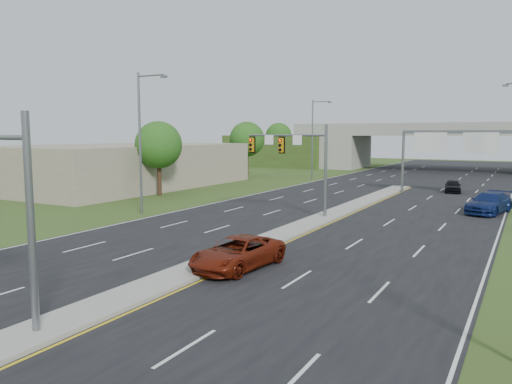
{
  "coord_description": "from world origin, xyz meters",
  "views": [
    {
      "loc": [
        13.32,
        -9.84,
        6.31
      ],
      "look_at": [
        -0.37,
        14.96,
        3.0
      ],
      "focal_mm": 35.0,
      "sensor_mm": 36.0,
      "label": 1
    }
  ],
  "objects_px": {
    "sign_gantry": "(458,144)",
    "overpass": "(442,150)",
    "signal_mast_far": "(297,155)",
    "car_far_b": "(489,203)",
    "car_far_c": "(453,186)",
    "car_far_a": "(238,253)"
  },
  "relations": [
    {
      "from": "sign_gantry",
      "to": "overpass",
      "type": "bearing_deg",
      "value": 100.79
    },
    {
      "from": "signal_mast_far",
      "to": "car_far_b",
      "type": "height_order",
      "value": "signal_mast_far"
    },
    {
      "from": "overpass",
      "to": "car_far_b",
      "type": "distance_m",
      "value": 47.75
    },
    {
      "from": "car_far_c",
      "to": "car_far_b",
      "type": "bearing_deg",
      "value": -80.21
    },
    {
      "from": "car_far_a",
      "to": "signal_mast_far",
      "type": "bearing_deg",
      "value": 109.12
    },
    {
      "from": "car_far_a",
      "to": "car_far_c",
      "type": "relative_size",
      "value": 1.32
    },
    {
      "from": "car_far_b",
      "to": "car_far_c",
      "type": "xyz_separation_m",
      "value": [
        -4.53,
        13.94,
        -0.14
      ]
    },
    {
      "from": "signal_mast_far",
      "to": "car_far_c",
      "type": "height_order",
      "value": "signal_mast_far"
    },
    {
      "from": "overpass",
      "to": "car_far_b",
      "type": "bearing_deg",
      "value": -77.15
    },
    {
      "from": "overpass",
      "to": "car_far_c",
      "type": "bearing_deg",
      "value": -79.42
    },
    {
      "from": "car_far_b",
      "to": "sign_gantry",
      "type": "bearing_deg",
      "value": 122.81
    },
    {
      "from": "car_far_c",
      "to": "signal_mast_far",
      "type": "bearing_deg",
      "value": -118.52
    },
    {
      "from": "signal_mast_far",
      "to": "car_far_b",
      "type": "xyz_separation_m",
      "value": [
        12.87,
        8.59,
        -3.88
      ]
    },
    {
      "from": "car_far_b",
      "to": "car_far_c",
      "type": "height_order",
      "value": "car_far_b"
    },
    {
      "from": "overpass",
      "to": "signal_mast_far",
      "type": "bearing_deg",
      "value": -92.35
    },
    {
      "from": "sign_gantry",
      "to": "car_far_b",
      "type": "bearing_deg",
      "value": -71.02
    },
    {
      "from": "car_far_b",
      "to": "car_far_a",
      "type": "bearing_deg",
      "value": -97.17
    },
    {
      "from": "car_far_a",
      "to": "sign_gantry",
      "type": "bearing_deg",
      "value": 86.76
    },
    {
      "from": "car_far_a",
      "to": "car_far_c",
      "type": "xyz_separation_m",
      "value": [
        4.58,
        37.66,
        -0.05
      ]
    },
    {
      "from": "sign_gantry",
      "to": "car_far_c",
      "type": "distance_m",
      "value": 5.23
    },
    {
      "from": "signal_mast_far",
      "to": "sign_gantry",
      "type": "relative_size",
      "value": 0.6
    },
    {
      "from": "overpass",
      "to": "car_far_a",
      "type": "distance_m",
      "value": 70.28
    }
  ]
}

